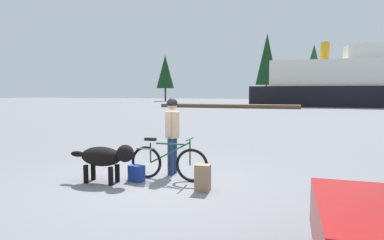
{
  "coord_description": "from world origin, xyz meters",
  "views": [
    {
      "loc": [
        2.63,
        -5.99,
        1.84
      ],
      "look_at": [
        0.22,
        1.95,
        1.12
      ],
      "focal_mm": 30.44,
      "sensor_mm": 36.0,
      "label": 1
    }
  ],
  "objects_px": {
    "dog": "(105,157)",
    "handbag_pannier": "(137,173)",
    "ferry_boat": "(349,84)",
    "sailboat_moored": "(323,102)",
    "bicycle": "(168,162)",
    "backpack": "(203,178)",
    "person_cyclist": "(172,129)"
  },
  "relations": [
    {
      "from": "person_cyclist",
      "to": "handbag_pannier",
      "type": "distance_m",
      "value": 1.27
    },
    {
      "from": "person_cyclist",
      "to": "dog",
      "type": "relative_size",
      "value": 1.18
    },
    {
      "from": "handbag_pannier",
      "to": "sailboat_moored",
      "type": "bearing_deg",
      "value": 80.24
    },
    {
      "from": "dog",
      "to": "handbag_pannier",
      "type": "xyz_separation_m",
      "value": [
        0.55,
        0.28,
        -0.36
      ]
    },
    {
      "from": "backpack",
      "to": "sailboat_moored",
      "type": "xyz_separation_m",
      "value": [
        5.78,
        42.42,
        0.24
      ]
    },
    {
      "from": "person_cyclist",
      "to": "handbag_pannier",
      "type": "xyz_separation_m",
      "value": [
        -0.49,
        -0.79,
        -0.86
      ]
    },
    {
      "from": "person_cyclist",
      "to": "sailboat_moored",
      "type": "bearing_deg",
      "value": 80.72
    },
    {
      "from": "sailboat_moored",
      "to": "ferry_boat",
      "type": "bearing_deg",
      "value": -47.97
    },
    {
      "from": "bicycle",
      "to": "dog",
      "type": "height_order",
      "value": "bicycle"
    },
    {
      "from": "dog",
      "to": "ferry_boat",
      "type": "relative_size",
      "value": 0.06
    },
    {
      "from": "person_cyclist",
      "to": "dog",
      "type": "bearing_deg",
      "value": -134.38
    },
    {
      "from": "bicycle",
      "to": "ferry_boat",
      "type": "bearing_deg",
      "value": 76.36
    },
    {
      "from": "dog",
      "to": "handbag_pannier",
      "type": "bearing_deg",
      "value": 26.59
    },
    {
      "from": "backpack",
      "to": "sailboat_moored",
      "type": "bearing_deg",
      "value": 82.24
    },
    {
      "from": "person_cyclist",
      "to": "handbag_pannier",
      "type": "height_order",
      "value": "person_cyclist"
    },
    {
      "from": "ferry_boat",
      "to": "sailboat_moored",
      "type": "distance_m",
      "value": 4.72
    },
    {
      "from": "backpack",
      "to": "ferry_boat",
      "type": "xyz_separation_m",
      "value": [
        8.53,
        39.36,
        2.56
      ]
    },
    {
      "from": "backpack",
      "to": "bicycle",
      "type": "bearing_deg",
      "value": 149.43
    },
    {
      "from": "bicycle",
      "to": "handbag_pannier",
      "type": "bearing_deg",
      "value": -153.7
    },
    {
      "from": "bicycle",
      "to": "sailboat_moored",
      "type": "relative_size",
      "value": 0.2
    },
    {
      "from": "backpack",
      "to": "sailboat_moored",
      "type": "height_order",
      "value": "sailboat_moored"
    },
    {
      "from": "person_cyclist",
      "to": "bicycle",
      "type": "bearing_deg",
      "value": -80.14
    },
    {
      "from": "sailboat_moored",
      "to": "backpack",
      "type": "bearing_deg",
      "value": -97.76
    },
    {
      "from": "backpack",
      "to": "sailboat_moored",
      "type": "distance_m",
      "value": 42.81
    },
    {
      "from": "bicycle",
      "to": "person_cyclist",
      "type": "xyz_separation_m",
      "value": [
        -0.09,
        0.51,
        0.65
      ]
    },
    {
      "from": "bicycle",
      "to": "dog",
      "type": "xyz_separation_m",
      "value": [
        -1.14,
        -0.57,
        0.15
      ]
    },
    {
      "from": "dog",
      "to": "ferry_boat",
      "type": "height_order",
      "value": "ferry_boat"
    },
    {
      "from": "handbag_pannier",
      "to": "ferry_boat",
      "type": "relative_size",
      "value": 0.01
    },
    {
      "from": "sailboat_moored",
      "to": "bicycle",
      "type": "bearing_deg",
      "value": -99.05
    },
    {
      "from": "bicycle",
      "to": "ferry_boat",
      "type": "relative_size",
      "value": 0.07
    },
    {
      "from": "bicycle",
      "to": "backpack",
      "type": "bearing_deg",
      "value": -30.57
    },
    {
      "from": "bicycle",
      "to": "person_cyclist",
      "type": "distance_m",
      "value": 0.83
    }
  ]
}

